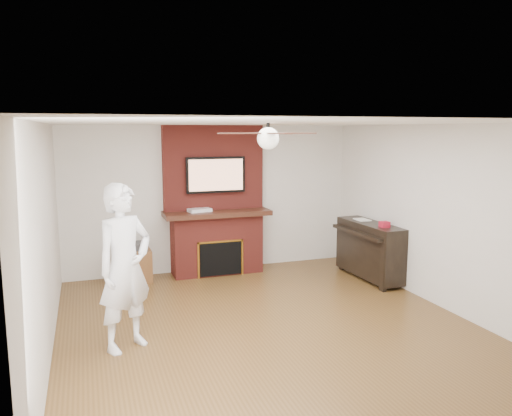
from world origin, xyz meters
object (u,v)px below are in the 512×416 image
object	(u,v)px
side_table	(133,263)
fireplace	(216,215)
person	(125,267)
piano	(370,249)

from	to	relation	value
side_table	fireplace	bearing A→B (deg)	2.02
person	side_table	xyz separation A→B (m)	(0.31, 2.56, -0.64)
person	piano	world-z (taller)	person
person	side_table	bearing A→B (deg)	51.00
side_table	piano	bearing A→B (deg)	-18.04
fireplace	side_table	size ratio (longest dim) A/B	4.00
fireplace	person	distance (m)	3.13
fireplace	piano	distance (m)	2.62
side_table	person	bearing A→B (deg)	-97.59
fireplace	person	world-z (taller)	fireplace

